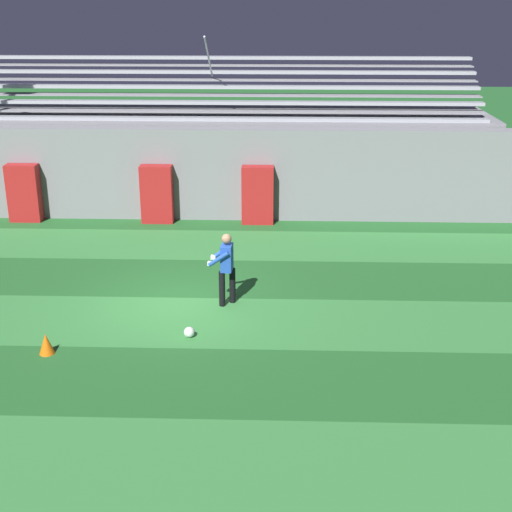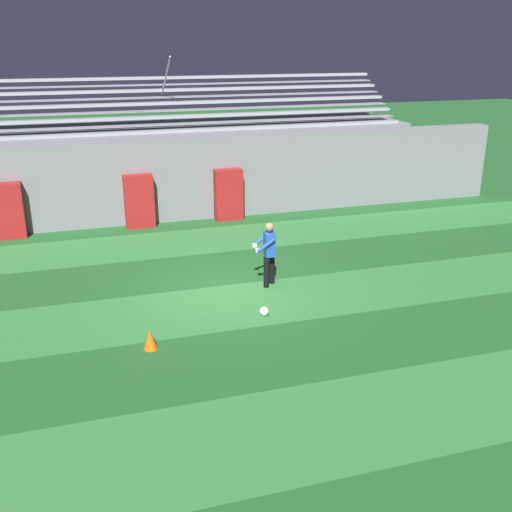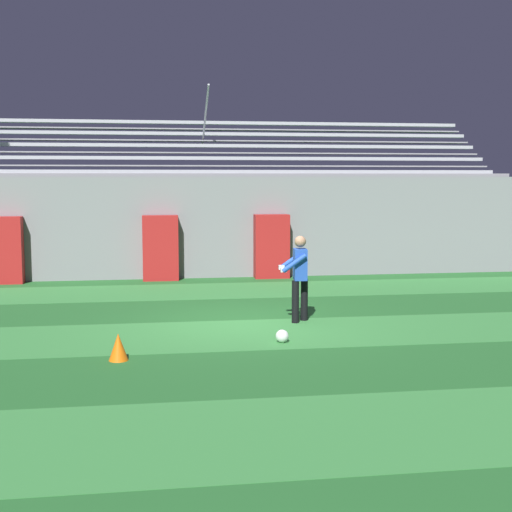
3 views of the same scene
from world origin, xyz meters
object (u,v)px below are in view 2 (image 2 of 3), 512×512
Objects in this scene: padding_pillar_gate_left at (139,201)px; padding_pillar_far_left at (8,211)px; soccer_ball at (264,311)px; traffic_cone at (150,339)px; goalkeeper at (269,250)px; padding_pillar_gate_right at (229,195)px.

padding_pillar_gate_left and padding_pillar_far_left have the same top height.
traffic_cone is (-2.69, -0.79, 0.10)m from soccer_ball.
padding_pillar_gate_left is 4.20× the size of traffic_cone.
traffic_cone is (3.28, -8.52, -0.67)m from padding_pillar_far_left.
goalkeeper reaches higher than soccer_ball.
padding_pillar_far_left is 1.06× the size of goalkeeper.
traffic_cone reaches higher than soccer_ball.
padding_pillar_gate_left and padding_pillar_gate_right have the same top height.
goalkeeper reaches higher than traffic_cone.
soccer_ball is (5.97, -7.73, -0.77)m from padding_pillar_far_left.
padding_pillar_gate_left is 1.06× the size of goalkeeper.
soccer_ball is (1.90, -7.73, -0.77)m from padding_pillar_gate_left.
soccer_ball is (-0.65, -1.68, -0.84)m from goalkeeper.
padding_pillar_far_left is (-4.07, 0.00, 0.00)m from padding_pillar_gate_left.
padding_pillar_gate_right is at bearing 85.19° from goalkeeper.
traffic_cone is (-0.79, -8.52, -0.67)m from padding_pillar_gate_left.
padding_pillar_far_left is 4.20× the size of traffic_cone.
goalkeeper is (6.62, -6.05, 0.07)m from padding_pillar_far_left.
padding_pillar_gate_right is 1.00× the size of padding_pillar_far_left.
padding_pillar_gate_right is 7.13m from padding_pillar_far_left.
padding_pillar_far_left reaches higher than soccer_ball.
padding_pillar_gate_right is at bearing 0.00° from padding_pillar_far_left.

